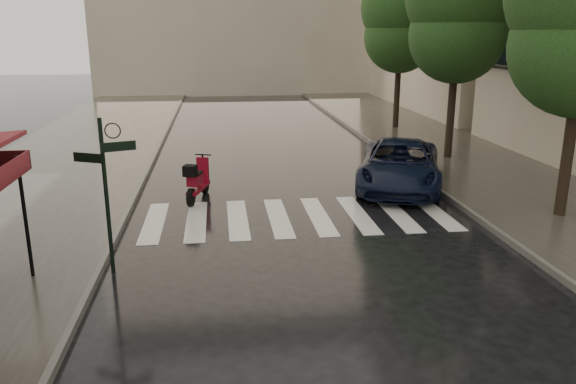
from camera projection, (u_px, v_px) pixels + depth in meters
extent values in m
plane|color=black|center=(161.00, 349.00, 8.50)|extent=(120.00, 120.00, 0.00)
cube|color=#38332D|center=(60.00, 169.00, 19.39)|extent=(6.00, 60.00, 0.12)
cube|color=#38332D|center=(466.00, 158.00, 21.17)|extent=(5.50, 60.00, 0.12)
cube|color=#595651|center=(150.00, 166.00, 19.75)|extent=(0.12, 60.00, 0.16)
cube|color=#595651|center=(394.00, 159.00, 20.82)|extent=(0.12, 60.00, 0.16)
cube|color=silver|center=(154.00, 222.00, 14.14)|extent=(0.50, 3.20, 0.01)
cube|color=silver|center=(196.00, 221.00, 14.26)|extent=(0.50, 3.20, 0.01)
cube|color=silver|center=(238.00, 219.00, 14.39)|extent=(0.50, 3.20, 0.01)
cube|color=silver|center=(278.00, 217.00, 14.52)|extent=(0.50, 3.20, 0.01)
cube|color=silver|center=(318.00, 216.00, 14.64)|extent=(0.50, 3.20, 0.01)
cube|color=silver|center=(358.00, 214.00, 14.77)|extent=(0.50, 3.20, 0.01)
cube|color=silver|center=(396.00, 213.00, 14.90)|extent=(0.50, 3.20, 0.01)
cube|color=silver|center=(434.00, 211.00, 15.02)|extent=(0.50, 3.20, 0.01)
cylinder|color=black|center=(25.00, 218.00, 10.45)|extent=(0.07, 0.07, 2.35)
cylinder|color=black|center=(107.00, 198.00, 10.79)|extent=(0.08, 0.08, 3.10)
cube|color=black|center=(118.00, 146.00, 10.55)|extent=(0.62, 0.26, 0.18)
cube|color=black|center=(88.00, 158.00, 10.54)|extent=(0.56, 0.29, 0.18)
cylinder|color=black|center=(571.00, 132.00, 13.81)|extent=(0.28, 0.28, 4.26)
cylinder|color=black|center=(452.00, 97.00, 20.44)|extent=(0.28, 0.28, 4.48)
sphere|color=#1C3112|center=(457.00, 35.00, 19.85)|extent=(3.40, 3.40, 3.40)
cylinder|color=black|center=(398.00, 82.00, 27.16)|extent=(0.28, 0.28, 4.37)
sphere|color=#1C3112|center=(400.00, 37.00, 26.59)|extent=(3.40, 3.40, 3.40)
sphere|color=#1C3112|center=(402.00, 7.00, 26.22)|extent=(3.80, 3.80, 3.80)
cylinder|color=black|center=(191.00, 197.00, 15.40)|extent=(0.24, 0.52, 0.51)
cylinder|color=black|center=(205.00, 185.00, 16.65)|extent=(0.24, 0.52, 0.51)
cube|color=maroon|center=(198.00, 188.00, 16.03)|extent=(0.66, 1.40, 0.11)
cube|color=maroon|center=(195.00, 179.00, 15.69)|extent=(0.46, 0.64, 0.30)
cube|color=maroon|center=(203.00, 170.00, 16.37)|extent=(0.36, 0.22, 0.79)
cylinder|color=black|center=(203.00, 155.00, 16.35)|extent=(0.48, 0.17, 0.04)
cube|color=black|center=(190.00, 171.00, 15.23)|extent=(0.41, 0.40, 0.30)
imported|color=black|center=(400.00, 165.00, 17.19)|extent=(3.92, 5.63, 1.43)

